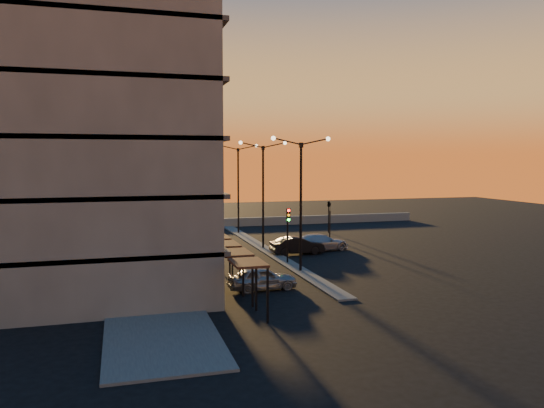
{
  "coord_description": "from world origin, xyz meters",
  "views": [
    {
      "loc": [
        -12.21,
        -34.76,
        7.94
      ],
      "look_at": [
        -0.51,
        5.45,
        4.38
      ],
      "focal_mm": 35.0,
      "sensor_mm": 36.0,
      "label": 1
    }
  ],
  "objects": [
    {
      "name": "ground",
      "position": [
        0.0,
        0.0,
        0.0
      ],
      "size": [
        120.0,
        120.0,
        0.0
      ],
      "primitive_type": "plane",
      "color": "black",
      "rests_on": "ground"
    },
    {
      "name": "sidewalk_west",
      "position": [
        -10.5,
        4.0,
        0.06
      ],
      "size": [
        5.0,
        40.0,
        0.12
      ],
      "primitive_type": "cube",
      "color": "#4E4E4C",
      "rests_on": "ground"
    },
    {
      "name": "median",
      "position": [
        0.0,
        10.0,
        0.06
      ],
      "size": [
        1.2,
        36.0,
        0.12
      ],
      "primitive_type": "cube",
      "color": "#4E4E4C",
      "rests_on": "ground"
    },
    {
      "name": "parapet",
      "position": [
        2.0,
        26.0,
        0.5
      ],
      "size": [
        44.0,
        0.5,
        1.0
      ],
      "primitive_type": "cube",
      "color": "slate",
      "rests_on": "ground"
    },
    {
      "name": "building",
      "position": [
        -14.0,
        0.03,
        11.91
      ],
      "size": [
        14.35,
        17.08,
        25.0
      ],
      "color": "#625E57",
      "rests_on": "ground"
    },
    {
      "name": "streetlamp_near",
      "position": [
        0.0,
        0.0,
        5.59
      ],
      "size": [
        4.32,
        0.32,
        9.51
      ],
      "color": "black",
      "rests_on": "ground"
    },
    {
      "name": "streetlamp_mid",
      "position": [
        0.0,
        10.0,
        5.59
      ],
      "size": [
        4.32,
        0.32,
        9.51
      ],
      "color": "black",
      "rests_on": "ground"
    },
    {
      "name": "streetlamp_far",
      "position": [
        0.0,
        20.0,
        5.59
      ],
      "size": [
        4.32,
        0.32,
        9.51
      ],
      "color": "black",
      "rests_on": "ground"
    },
    {
      "name": "traffic_light_main",
      "position": [
        0.0,
        2.87,
        2.89
      ],
      "size": [
        0.28,
        0.44,
        4.25
      ],
      "color": "black",
      "rests_on": "ground"
    },
    {
      "name": "signal_east_a",
      "position": [
        8.0,
        14.0,
        1.93
      ],
      "size": [
        0.13,
        0.16,
        3.6
      ],
      "color": "black",
      "rests_on": "ground"
    },
    {
      "name": "signal_east_b",
      "position": [
        9.5,
        18.0,
        3.1
      ],
      "size": [
        0.42,
        1.99,
        3.6
      ],
      "color": "black",
      "rests_on": "ground"
    },
    {
      "name": "car_hatchback",
      "position": [
        -3.92,
        -4.15,
        0.72
      ],
      "size": [
        4.26,
        1.83,
        1.43
      ],
      "primitive_type": "imported",
      "rotation": [
        0.0,
        0.0,
        1.6
      ],
      "color": "gray",
      "rests_on": "ground"
    },
    {
      "name": "car_sedan",
      "position": [
        2.05,
        6.67,
        0.74
      ],
      "size": [
        4.54,
        1.69,
        1.48
      ],
      "primitive_type": "imported",
      "rotation": [
        0.0,
        0.0,
        1.6
      ],
      "color": "black",
      "rests_on": "ground"
    },
    {
      "name": "car_wagon",
      "position": [
        4.5,
        7.66,
        0.75
      ],
      "size": [
        5.47,
        3.17,
        1.49
      ],
      "primitive_type": "imported",
      "rotation": [
        0.0,
        0.0,
        1.79
      ],
      "color": "#ADAEB5",
      "rests_on": "ground"
    }
  ]
}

